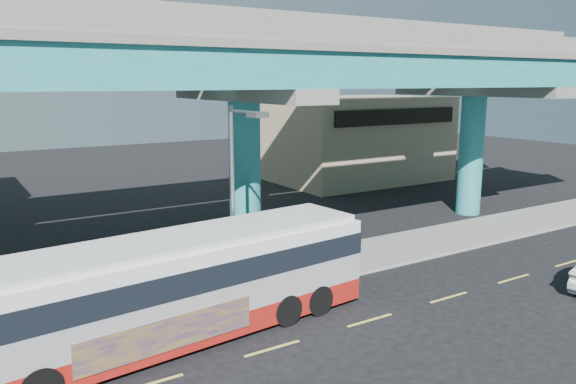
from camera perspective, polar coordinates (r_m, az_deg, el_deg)
ground at (r=20.72m, az=7.77°, el=-12.51°), size 120.00×120.00×0.00m
sidewalk at (r=24.85m, az=-0.45°, el=-8.12°), size 70.00×4.00×0.15m
lane_markings at (r=20.51m, az=8.32°, el=-12.76°), size 58.00×0.12×0.01m
viaduct at (r=26.60m, az=-4.68°, el=12.98°), size 52.00×12.40×11.70m
building_beige at (r=48.41m, az=6.83°, el=5.44°), size 14.00×10.23×7.00m
transit_bus at (r=18.60m, az=-10.88°, el=-9.13°), size 13.70×4.22×3.46m
street_lamp at (r=20.39m, az=-5.01°, el=1.62°), size 0.50×2.40×7.29m
stop_sign at (r=24.41m, az=5.52°, el=-3.65°), size 0.79×0.17×2.64m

